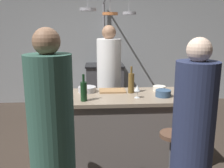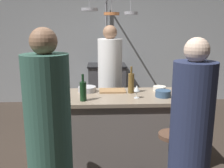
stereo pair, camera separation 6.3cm
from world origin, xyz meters
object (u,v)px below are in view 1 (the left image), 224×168
guest_left (52,144)px  wine_bottle_red (84,91)px  mixing_bowl_steel (87,89)px  wine_glass_near_left_guest (137,89)px  stove_range (105,85)px  wine_bottle_dark (41,89)px  cutting_board (112,91)px  pepper_mill (51,94)px  wine_bottle_amber (131,83)px  mixing_bowl_ceramic (159,88)px  mixing_bowl_blue (163,93)px  bar_stool_left (61,165)px  wine_glass_near_right_guest (55,84)px  guest_right (192,143)px  chef (109,87)px  bar_stool_right (172,161)px

guest_left → wine_bottle_red: bearing=74.2°
mixing_bowl_steel → wine_glass_near_left_guest: bearing=-28.1°
stove_range → wine_bottle_dark: (-0.80, -2.56, 0.57)m
wine_bottle_dark → mixing_bowl_steel: size_ratio=1.43×
cutting_board → stove_range: bearing=90.2°
stove_range → pepper_mill: size_ratio=4.24×
wine_bottle_amber → mixing_bowl_ceramic: (0.37, 0.07, -0.10)m
pepper_mill → mixing_bowl_blue: size_ratio=1.20×
wine_bottle_dark → wine_glass_near_left_guest: 1.07m
mixing_bowl_ceramic → bar_stool_left: bearing=-145.4°
pepper_mill → wine_glass_near_right_guest: size_ratio=1.44×
wine_bottle_amber → mixing_bowl_ceramic: size_ratio=2.04×
bar_stool_left → wine_glass_near_right_guest: (-0.14, 0.82, 0.63)m
guest_right → bar_stool_left: bearing=162.6°
stove_range → chef: chef is taller
wine_bottle_amber → wine_bottle_red: (-0.56, -0.31, -0.01)m
wine_bottle_dark → mixing_bowl_blue: wine_bottle_dark is taller
guest_left → mixing_bowl_ceramic: guest_left is taller
bar_stool_right → mixing_bowl_ceramic: (0.05, 0.79, 0.55)m
stove_range → mixing_bowl_blue: 2.65m
wine_glass_near_left_guest → mixing_bowl_ceramic: size_ratio=0.92×
stove_range → chef: (0.01, -1.57, 0.34)m
pepper_mill → mixing_bowl_ceramic: (1.26, 0.44, -0.08)m
mixing_bowl_steel → mixing_bowl_blue: mixing_bowl_blue is taller
cutting_board → wine_bottle_dark: 0.87m
pepper_mill → wine_bottle_dark: 0.21m
bar_stool_left → wine_bottle_amber: bearing=42.7°
wine_glass_near_right_guest → mixing_bowl_steel: wine_glass_near_right_guest is taller
bar_stool_right → mixing_bowl_steel: bearing=137.0°
wine_bottle_amber → wine_glass_near_left_guest: (0.04, -0.23, -0.02)m
wine_bottle_amber → mixing_bowl_ceramic: wine_bottle_amber is taller
bar_stool_right → chef: bearing=109.7°
stove_range → mixing_bowl_blue: bearing=-77.3°
pepper_mill → wine_glass_near_left_guest: size_ratio=1.44×
wine_glass_near_left_guest → mixing_bowl_blue: size_ratio=0.83×
chef → mixing_bowl_blue: bearing=-59.9°
bar_stool_right → wine_glass_near_right_guest: size_ratio=4.66×
guest_left → wine_glass_near_right_guest: size_ratio=11.58×
guest_right → wine_bottle_red: bearing=140.1°
mixing_bowl_steel → chef: bearing=66.3°
cutting_board → wine_glass_near_right_guest: (-0.70, 0.01, 0.10)m
pepper_mill → mixing_bowl_blue: 1.26m
bar_stool_left → pepper_mill: bearing=109.4°
bar_stool_right → stove_range: bearing=100.0°
wine_glass_near_right_guest → wine_bottle_amber: bearing=-6.1°
guest_right → bar_stool_right: bearing=97.7°
chef → cutting_board: 0.71m
bar_stool_left → mixing_bowl_blue: mixing_bowl_blue is taller
bar_stool_right → wine_glass_near_left_guest: bearing=119.8°
wine_bottle_dark → wine_glass_near_right_guest: (0.11, 0.31, -0.01)m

